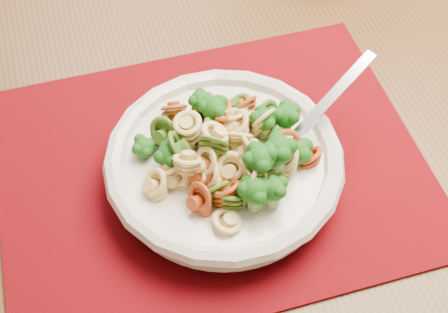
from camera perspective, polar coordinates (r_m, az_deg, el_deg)
name	(u,v)px	position (r m, az deg, el deg)	size (l,w,h in m)	color
dining_table	(185,157)	(0.76, -3.57, -0.03)	(1.56, 1.09, 0.71)	#583418
placemat	(212,168)	(0.64, -1.10, -1.03)	(0.43, 0.34, 0.00)	#5F0404
pasta_bowl	(224,164)	(0.61, 0.00, -0.67)	(0.23, 0.23, 0.04)	beige
pasta_broccoli_heap	(224,153)	(0.60, 0.00, 0.35)	(0.20, 0.20, 0.06)	#E0BD6E
fork	(281,152)	(0.60, 5.21, 0.40)	(0.19, 0.02, 0.01)	silver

